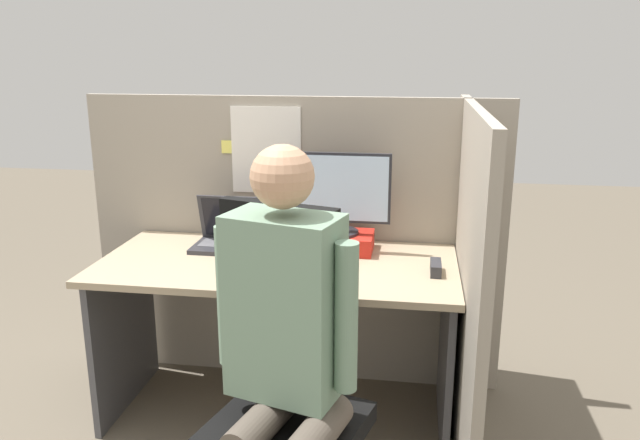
{
  "coord_description": "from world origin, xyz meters",
  "views": [
    {
      "loc": [
        0.58,
        -2.17,
        1.66
      ],
      "look_at": [
        0.22,
        0.19,
        1.01
      ],
      "focal_mm": 35.0,
      "sensor_mm": 36.0,
      "label": 1
    }
  ],
  "objects_px": {
    "person": "(286,341)",
    "monitor": "(336,193)",
    "stapler": "(436,268)",
    "office_chair": "(283,378)",
    "carrot_toy": "(322,278)",
    "laptop": "(230,238)",
    "paper_box": "(336,242)"
  },
  "relations": [
    {
      "from": "laptop",
      "to": "person",
      "type": "xyz_separation_m",
      "value": [
        0.48,
        -1.03,
        0.01
      ]
    },
    {
      "from": "stapler",
      "to": "person",
      "type": "relative_size",
      "value": 0.1
    },
    {
      "from": "stapler",
      "to": "office_chair",
      "type": "height_order",
      "value": "office_chair"
    },
    {
      "from": "office_chair",
      "to": "paper_box",
      "type": "bearing_deg",
      "value": 86.07
    },
    {
      "from": "paper_box",
      "to": "carrot_toy",
      "type": "xyz_separation_m",
      "value": [
        -0.0,
        -0.44,
        -0.02
      ]
    },
    {
      "from": "monitor",
      "to": "person",
      "type": "distance_m",
      "value": 1.09
    },
    {
      "from": "person",
      "to": "office_chair",
      "type": "bearing_deg",
      "value": 105.81
    },
    {
      "from": "laptop",
      "to": "person",
      "type": "distance_m",
      "value": 1.14
    },
    {
      "from": "office_chair",
      "to": "laptop",
      "type": "bearing_deg",
      "value": 116.8
    },
    {
      "from": "office_chair",
      "to": "stapler",
      "type": "bearing_deg",
      "value": 51.69
    },
    {
      "from": "carrot_toy",
      "to": "office_chair",
      "type": "distance_m",
      "value": 0.5
    },
    {
      "from": "paper_box",
      "to": "person",
      "type": "bearing_deg",
      "value": -90.81
    },
    {
      "from": "laptop",
      "to": "carrot_toy",
      "type": "relative_size",
      "value": 2.53
    },
    {
      "from": "carrot_toy",
      "to": "office_chair",
      "type": "relative_size",
      "value": 0.11
    },
    {
      "from": "monitor",
      "to": "stapler",
      "type": "distance_m",
      "value": 0.57
    },
    {
      "from": "laptop",
      "to": "paper_box",
      "type": "bearing_deg",
      "value": 3.91
    },
    {
      "from": "laptop",
      "to": "carrot_toy",
      "type": "xyz_separation_m",
      "value": [
        0.5,
        -0.4,
        -0.03
      ]
    },
    {
      "from": "monitor",
      "to": "office_chair",
      "type": "xyz_separation_m",
      "value": [
        -0.06,
        -0.9,
        -0.44
      ]
    },
    {
      "from": "paper_box",
      "to": "monitor",
      "type": "height_order",
      "value": "monitor"
    },
    {
      "from": "monitor",
      "to": "laptop",
      "type": "relative_size",
      "value": 1.51
    },
    {
      "from": "monitor",
      "to": "office_chair",
      "type": "distance_m",
      "value": 1.0
    },
    {
      "from": "monitor",
      "to": "stapler",
      "type": "height_order",
      "value": "monitor"
    },
    {
      "from": "laptop",
      "to": "office_chair",
      "type": "relative_size",
      "value": 0.28
    },
    {
      "from": "paper_box",
      "to": "office_chair",
      "type": "xyz_separation_m",
      "value": [
        -0.06,
        -0.9,
        -0.21
      ]
    },
    {
      "from": "paper_box",
      "to": "office_chair",
      "type": "height_order",
      "value": "office_chair"
    },
    {
      "from": "paper_box",
      "to": "monitor",
      "type": "xyz_separation_m",
      "value": [
        0.0,
        0.0,
        0.23
      ]
    },
    {
      "from": "paper_box",
      "to": "monitor",
      "type": "bearing_deg",
      "value": 90.0
    },
    {
      "from": "paper_box",
      "to": "stapler",
      "type": "height_order",
      "value": "paper_box"
    },
    {
      "from": "person",
      "to": "monitor",
      "type": "bearing_deg",
      "value": 89.19
    },
    {
      "from": "office_chair",
      "to": "carrot_toy",
      "type": "bearing_deg",
      "value": 82.39
    },
    {
      "from": "monitor",
      "to": "paper_box",
      "type": "bearing_deg",
      "value": -90.0
    },
    {
      "from": "office_chair",
      "to": "person",
      "type": "height_order",
      "value": "person"
    }
  ]
}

